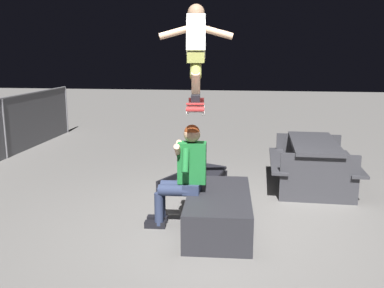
{
  "coord_description": "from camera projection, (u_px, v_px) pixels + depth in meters",
  "views": [
    {
      "loc": [
        -4.95,
        -0.4,
        2.11
      ],
      "look_at": [
        0.02,
        0.27,
        1.05
      ],
      "focal_mm": 40.05,
      "sensor_mm": 36.0,
      "label": 1
    }
  ],
  "objects": [
    {
      "name": "ledge_box_main",
      "position": [
        219.0,
        211.0,
        5.22
      ],
      "size": [
        1.58,
        0.84,
        0.45
      ],
      "primitive_type": "cube",
      "rotation": [
        0.0,
        0.0,
        0.05
      ],
      "color": "#28282D",
      "rests_on": "ground"
    },
    {
      "name": "kicker_ramp",
      "position": [
        193.0,
        183.0,
        6.92
      ],
      "size": [
        1.18,
        1.06,
        0.38
      ],
      "color": "black",
      "rests_on": "ground"
    },
    {
      "name": "skater_airborne",
      "position": [
        196.0,
        48.0,
        5.06
      ],
      "size": [
        0.63,
        0.89,
        1.12
      ],
      "color": "black"
    },
    {
      "name": "picnic_table_back",
      "position": [
        313.0,
        157.0,
        6.82
      ],
      "size": [
        1.73,
        1.38,
        0.75
      ],
      "color": "#38383D",
      "rests_on": "ground"
    },
    {
      "name": "person_sitting_on_ledge",
      "position": [
        184.0,
        171.0,
        5.21
      ],
      "size": [
        0.59,
        0.76,
        1.28
      ],
      "color": "#2D3856",
      "rests_on": "ground"
    },
    {
      "name": "skateboard",
      "position": [
        196.0,
        106.0,
        5.14
      ],
      "size": [
        1.03,
        0.31,
        0.16
      ],
      "color": "#B72D2D"
    },
    {
      "name": "ground_plane",
      "position": [
        214.0,
        228.0,
        5.29
      ],
      "size": [
        40.0,
        40.0,
        0.0
      ],
      "primitive_type": "plane",
      "color": "slate"
    }
  ]
}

